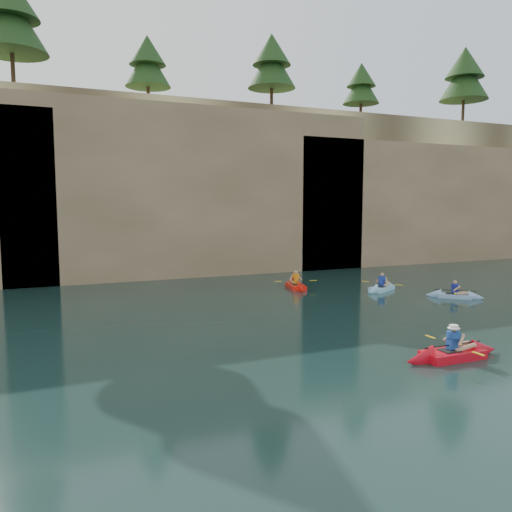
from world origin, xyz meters
name	(u,v)px	position (x,y,z in m)	size (l,w,h in m)	color
ground	(396,400)	(0.00, 0.00, 0.00)	(160.00, 160.00, 0.00)	black
cliff	(149,188)	(0.00, 30.00, 6.00)	(70.00, 16.00, 12.00)	#CDBC7D
cliff_slab_center	(201,190)	(2.00, 22.60, 5.70)	(24.00, 2.40, 11.40)	#9B7B5E
cliff_slab_east	(435,202)	(22.00, 22.60, 4.92)	(26.00, 2.40, 9.84)	#9B7B5E
sea_cave_center	(111,256)	(-4.00, 21.95, 1.60)	(3.50, 1.00, 3.20)	black
sea_cave_east	(311,239)	(10.00, 21.95, 2.25)	(5.00, 1.00, 4.50)	black
cliff_pines	(160,37)	(0.00, 25.00, 15.91)	(56.00, 6.00, 7.83)	black
main_kayaker	(453,353)	(3.72, 1.94, 0.18)	(3.57, 2.41, 1.32)	red
kayaker_ltblue_near	(454,295)	(11.37, 9.55, 0.14)	(2.51, 2.43, 1.11)	#82AADA
kayaker_red_far	(296,286)	(5.29, 15.33, 0.15)	(2.42, 3.51, 1.26)	red
kayaker_ltblue_mid	(382,288)	(9.32, 12.81, 0.15)	(3.16, 2.15, 1.22)	#91D2F2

